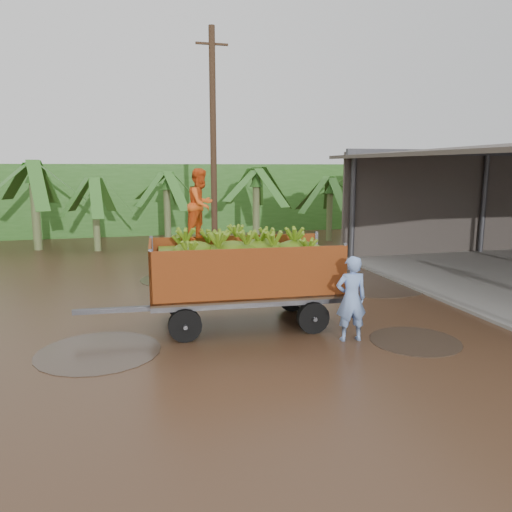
% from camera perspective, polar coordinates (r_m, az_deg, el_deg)
% --- Properties ---
extents(ground, '(100.00, 100.00, 0.00)m').
position_cam_1_polar(ground, '(12.10, -0.39, -6.48)').
color(ground, black).
rests_on(ground, ground).
extents(hedge_north, '(22.00, 3.00, 3.60)m').
position_cam_1_polar(hedge_north, '(27.29, -13.05, 6.41)').
color(hedge_north, '#2D661E').
rests_on(hedge_north, ground).
extents(banana_trailer, '(5.67, 2.21, 3.43)m').
position_cam_1_polar(banana_trailer, '(10.91, -1.61, -1.59)').
color(banana_trailer, '#B74D1A').
rests_on(banana_trailer, ground).
extents(man_blue, '(0.67, 0.47, 1.74)m').
position_cam_1_polar(man_blue, '(10.17, 10.82, -4.81)').
color(man_blue, '#7CA0E2').
rests_on(man_blue, ground).
extents(utility_pole, '(1.20, 0.24, 8.51)m').
position_cam_1_polar(utility_pole, '(19.32, -4.90, 12.65)').
color(utility_pole, '#47301E').
rests_on(utility_pole, ground).
extents(banana_plants, '(24.55, 19.98, 4.25)m').
position_cam_1_polar(banana_plants, '(18.21, -22.57, 4.08)').
color(banana_plants, '#2D661E').
rests_on(banana_plants, ground).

